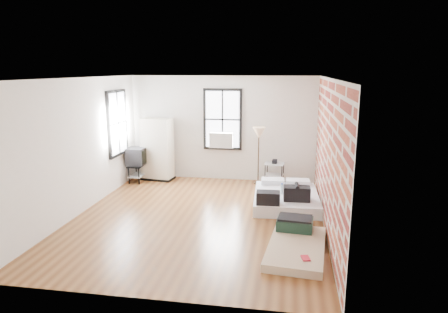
% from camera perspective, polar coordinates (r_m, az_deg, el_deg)
% --- Properties ---
extents(ground, '(6.00, 6.00, 0.00)m').
position_cam_1_polar(ground, '(8.27, -3.63, -8.68)').
color(ground, '#5A3217').
rests_on(ground, ground).
extents(room_shell, '(5.02, 6.02, 2.80)m').
position_cam_1_polar(room_shell, '(8.11, -1.63, 3.66)').
color(room_shell, silver).
rests_on(room_shell, ground).
extents(mattress_main, '(1.48, 1.96, 0.61)m').
position_cam_1_polar(mattress_main, '(9.06, 8.83, -5.78)').
color(mattress_main, white).
rests_on(mattress_main, ground).
extents(mattress_bare, '(1.07, 1.79, 0.37)m').
position_cam_1_polar(mattress_bare, '(7.01, 10.25, -11.87)').
color(mattress_bare, '#C5AB8E').
rests_on(mattress_bare, ground).
extents(wardrobe, '(0.90, 0.59, 1.68)m').
position_cam_1_polar(wardrobe, '(10.96, -9.51, 0.99)').
color(wardrobe, black).
rests_on(wardrobe, ground).
extents(side_table, '(0.54, 0.45, 0.65)m').
position_cam_1_polar(side_table, '(10.55, 7.22, -1.58)').
color(side_table, black).
rests_on(side_table, ground).
extents(floor_lamp, '(0.32, 0.32, 1.51)m').
position_cam_1_polar(floor_lamp, '(10.33, 5.00, 2.94)').
color(floor_lamp, '#312010').
rests_on(floor_lamp, ground).
extents(tv_stand, '(0.48, 0.66, 0.92)m').
position_cam_1_polar(tv_stand, '(10.88, -12.33, -0.15)').
color(tv_stand, black).
rests_on(tv_stand, ground).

